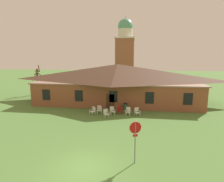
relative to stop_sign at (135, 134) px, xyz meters
The scene contains 13 objects.
ground_plane 3.85m from the stop_sign, 163.04° to the right, with size 200.00×200.00×0.00m, color #517A38.
brick_building 17.75m from the stop_sign, 100.17° to the left, with size 24.73×10.40×5.93m.
dome_tower 39.12m from the stop_sign, 95.25° to the left, with size 5.18×5.18×17.99m.
stop_sign is the anchor object (origin of this frame).
lawn_chair_by_porch 11.32m from the stop_sign, 118.06° to the left, with size 0.84×0.87×0.96m.
lawn_chair_near_door 11.62m from the stop_sign, 113.63° to the left, with size 0.70×0.74×0.96m.
lawn_chair_left_end 9.91m from the stop_sign, 111.09° to the left, with size 0.83×0.86×0.96m.
lawn_chair_middle 10.84m from the stop_sign, 106.01° to the left, with size 0.77×0.82×0.96m.
lawn_chair_right_end 11.01m from the stop_sign, 100.92° to the left, with size 0.80×0.84×0.96m.
lawn_chair_far_side 10.51m from the stop_sign, 95.56° to the left, with size 0.69×0.73×0.96m.
lawn_chair_under_eave 10.41m from the stop_sign, 89.64° to the left, with size 0.79×0.83×0.96m.
bare_tree_beside_building 28.01m from the stop_sign, 132.01° to the left, with size 1.99×1.99×5.63m.
trash_bin 12.34m from the stop_sign, 97.00° to the left, with size 0.56×0.56×0.98m.
Camera 1 is at (3.22, -9.98, 6.69)m, focal length 29.04 mm.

